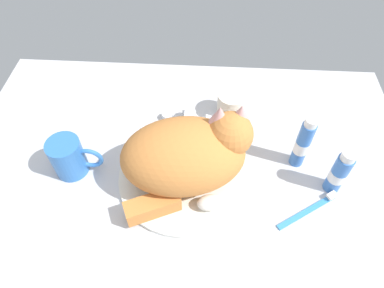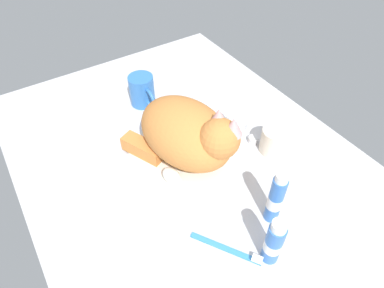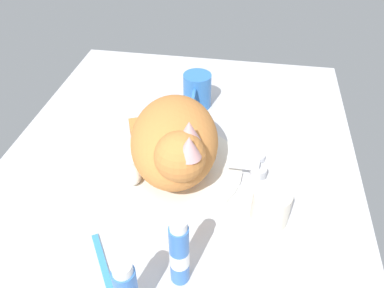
% 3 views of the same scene
% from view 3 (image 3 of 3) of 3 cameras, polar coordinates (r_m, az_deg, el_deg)
% --- Properties ---
extents(ground_plane, '(1.10, 0.83, 0.03)m').
position_cam_3_polar(ground_plane, '(0.89, -2.42, -4.42)').
color(ground_plane, silver).
extents(sink_basin, '(0.30, 0.30, 0.01)m').
position_cam_3_polar(sink_basin, '(0.87, -2.45, -3.45)').
color(sink_basin, silver).
rests_on(sink_basin, ground_plane).
extents(faucet, '(0.14, 0.09, 0.05)m').
position_cam_3_polar(faucet, '(0.85, 9.12, -3.96)').
color(faucet, silver).
rests_on(faucet, ground_plane).
extents(cat, '(0.30, 0.25, 0.18)m').
position_cam_3_polar(cat, '(0.81, -2.65, 0.32)').
color(cat, '#D17F3D').
rests_on(cat, sink_basin).
extents(coffee_mug, '(0.12, 0.08, 0.10)m').
position_cam_3_polar(coffee_mug, '(1.05, 0.75, 7.85)').
color(coffee_mug, '#3372C6').
rests_on(coffee_mug, ground_plane).
extents(rinse_cup, '(0.07, 0.07, 0.07)m').
position_cam_3_polar(rinse_cup, '(0.77, 11.59, -9.01)').
color(rinse_cup, silver).
rests_on(rinse_cup, ground_plane).
extents(toothpaste_bottle, '(0.03, 0.03, 0.15)m').
position_cam_3_polar(toothpaste_bottle, '(0.64, -1.89, -15.88)').
color(toothpaste_bottle, '#3870C6').
rests_on(toothpaste_bottle, ground_plane).
extents(toothbrush, '(0.14, 0.10, 0.02)m').
position_cam_3_polar(toothbrush, '(0.72, -12.71, -18.13)').
color(toothbrush, '#388CD8').
rests_on(toothbrush, ground_plane).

